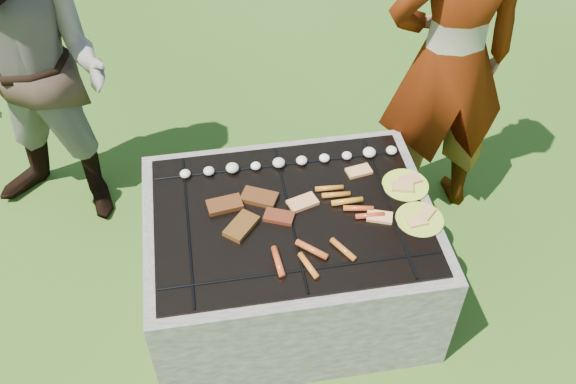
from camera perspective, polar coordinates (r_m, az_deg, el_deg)
name	(u,v)px	position (r m, az deg, el deg)	size (l,w,h in m)	color
lawn	(290,295)	(3.33, 0.14, -9.11)	(60.00, 60.00, 0.00)	#1E4411
fire_pit	(290,260)	(3.10, 0.15, -6.08)	(1.30, 1.00, 0.62)	#A69D93
mushrooms	(292,161)	(3.07, 0.37, 2.73)	(1.05, 0.06, 0.04)	beige
pork_slabs	(248,210)	(2.85, -3.58, -1.65)	(0.39, 0.33, 0.02)	brown
sausages	(329,228)	(2.78, 3.64, -3.25)	(0.52, 0.51, 0.03)	#BE7D1F
bread_on_grate	(340,197)	(2.92, 4.63, -0.40)	(0.46, 0.39, 0.02)	tan
plate_far	(405,185)	(3.03, 10.39, 0.61)	(0.25, 0.25, 0.03)	#F8FE3C
plate_near	(420,219)	(2.89, 11.65, -2.39)	(0.27, 0.27, 0.03)	yellow
cook	(450,62)	(3.27, 14.20, 11.11)	(0.68, 0.45, 1.88)	gray
bystander	(30,79)	(3.38, -21.92, 9.28)	(0.86, 0.67, 1.78)	gray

